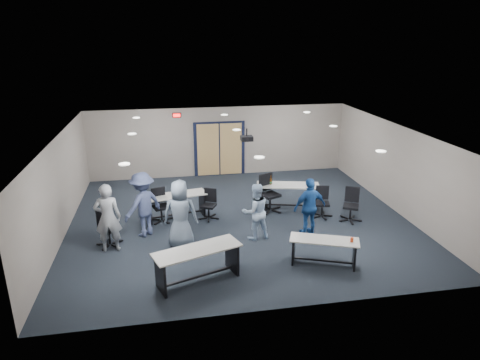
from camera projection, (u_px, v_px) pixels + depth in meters
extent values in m
plane|color=black|center=(240.00, 220.00, 12.95)|extent=(10.00, 10.00, 0.00)
cube|color=gray|center=(219.00, 142.00, 16.70)|extent=(10.00, 0.04, 2.70)
cube|color=gray|center=(281.00, 250.00, 8.32)|extent=(10.00, 0.04, 2.70)
cube|color=gray|center=(60.00, 188.00, 11.66)|extent=(0.04, 9.00, 2.70)
cube|color=gray|center=(397.00, 169.00, 13.36)|extent=(0.04, 9.00, 2.70)
cube|color=white|center=(240.00, 132.00, 12.07)|extent=(10.00, 9.00, 0.04)
cube|color=black|center=(219.00, 149.00, 16.77)|extent=(2.00, 0.06, 2.20)
cube|color=tan|center=(208.00, 150.00, 16.67)|extent=(0.85, 0.04, 2.05)
cube|color=tan|center=(231.00, 149.00, 16.82)|extent=(0.85, 0.04, 2.05)
cube|color=black|center=(177.00, 115.00, 16.02)|extent=(0.32, 0.05, 0.18)
cube|color=#FF0C0C|center=(177.00, 115.00, 16.00)|extent=(0.26, 0.02, 0.12)
cylinder|color=black|center=(247.00, 132.00, 12.63)|extent=(0.04, 0.04, 0.24)
cube|color=black|center=(247.00, 138.00, 12.68)|extent=(0.35, 0.30, 0.14)
cylinder|color=black|center=(248.00, 140.00, 12.55)|extent=(0.08, 0.03, 0.08)
cube|color=#A8A69F|center=(197.00, 250.00, 9.50)|extent=(2.09, 1.28, 0.03)
cube|color=black|center=(160.00, 276.00, 9.22)|extent=(0.25, 0.59, 0.77)
cube|color=black|center=(232.00, 256.00, 10.05)|extent=(0.25, 0.59, 0.77)
cube|color=black|center=(198.00, 276.00, 9.72)|extent=(1.68, 0.64, 0.04)
cube|color=#A8A69F|center=(324.00, 240.00, 10.26)|extent=(1.72, 1.11, 0.03)
cube|color=black|center=(293.00, 249.00, 10.51)|extent=(0.23, 0.48, 0.64)
cube|color=black|center=(354.00, 255.00, 10.24)|extent=(0.23, 0.48, 0.64)
cube|color=black|center=(323.00, 260.00, 10.45)|extent=(1.37, 0.58, 0.04)
cylinder|color=#C53D1A|center=(352.00, 240.00, 10.12)|extent=(0.07, 0.07, 0.11)
cube|color=#A8A69F|center=(176.00, 195.00, 12.89)|extent=(1.92, 0.96, 0.03)
cube|color=black|center=(149.00, 210.00, 12.73)|extent=(0.16, 0.56, 0.71)
cube|color=black|center=(202.00, 203.00, 13.30)|extent=(0.16, 0.56, 0.71)
cube|color=black|center=(177.00, 214.00, 13.10)|extent=(1.61, 0.37, 0.04)
cube|color=#A8A69F|center=(288.00, 185.00, 13.58)|extent=(2.08, 1.11, 0.03)
cube|color=black|center=(260.00, 196.00, 13.76)|extent=(0.20, 0.60, 0.77)
cube|color=black|center=(315.00, 197.00, 13.66)|extent=(0.20, 0.60, 0.77)
cube|color=black|center=(287.00, 205.00, 13.80)|extent=(1.72, 0.47, 0.04)
imported|color=#9297A0|center=(108.00, 218.00, 10.85)|extent=(0.67, 0.45, 1.83)
imported|color=slate|center=(180.00, 214.00, 11.07)|extent=(0.97, 0.71, 1.83)
imported|color=#C0DDFF|center=(255.00, 211.00, 11.56)|extent=(0.86, 0.73, 1.58)
imported|color=navy|center=(310.00, 207.00, 11.76)|extent=(1.03, 0.59, 1.65)
imported|color=#424D77|center=(143.00, 204.00, 11.70)|extent=(1.34, 1.29, 1.83)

